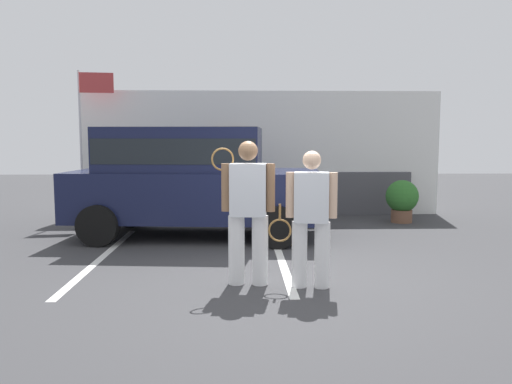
% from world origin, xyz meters
% --- Properties ---
extents(ground_plane, '(40.00, 40.00, 0.00)m').
position_xyz_m(ground_plane, '(0.00, 0.00, 0.00)').
color(ground_plane, '#38383A').
extents(parking_stripe_0, '(0.12, 4.40, 0.01)m').
position_xyz_m(parking_stripe_0, '(-2.68, 1.50, 0.00)').
color(parking_stripe_0, silver).
rests_on(parking_stripe_0, ground_plane).
extents(parking_stripe_1, '(0.12, 4.40, 0.01)m').
position_xyz_m(parking_stripe_1, '(0.11, 1.50, 0.00)').
color(parking_stripe_1, silver).
rests_on(parking_stripe_1, ground_plane).
extents(house_frontage, '(8.63, 0.40, 2.98)m').
position_xyz_m(house_frontage, '(-0.01, 5.94, 1.40)').
color(house_frontage, white).
rests_on(house_frontage, ground_plane).
extents(parked_suv, '(4.74, 2.48, 2.05)m').
position_xyz_m(parked_suv, '(-1.45, 3.15, 1.15)').
color(parked_suv, '#141938').
rests_on(parked_suv, ground_plane).
extents(tennis_player_man, '(0.80, 0.32, 1.82)m').
position_xyz_m(tennis_player_man, '(-0.43, -0.04, 0.95)').
color(tennis_player_man, white).
rests_on(tennis_player_man, ground_plane).
extents(tennis_player_woman, '(0.88, 0.32, 1.70)m').
position_xyz_m(tennis_player_woman, '(0.35, -0.20, 0.88)').
color(tennis_player_woman, white).
rests_on(tennis_player_woman, ground_plane).
extents(potted_plant_by_porch, '(0.71, 0.71, 0.94)m').
position_xyz_m(potted_plant_by_porch, '(3.06, 4.62, 0.52)').
color(potted_plant_by_porch, brown).
rests_on(potted_plant_by_porch, ground_plane).
extents(flag_pole, '(0.80, 0.12, 3.38)m').
position_xyz_m(flag_pole, '(-3.98, 5.36, 2.32)').
color(flag_pole, silver).
rests_on(flag_pole, ground_plane).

